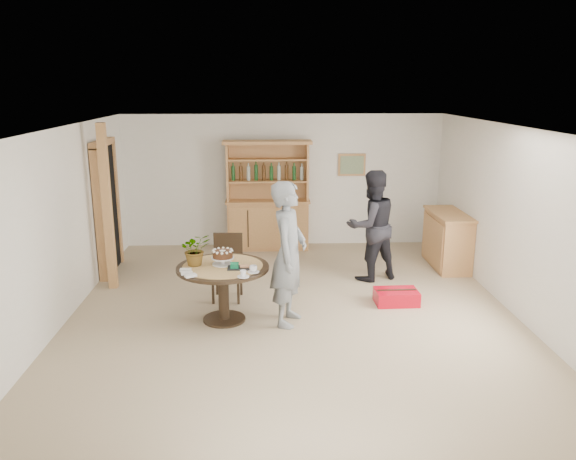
# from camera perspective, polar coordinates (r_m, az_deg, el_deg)

# --- Properties ---
(ground) EXTENTS (7.00, 7.00, 0.00)m
(ground) POSITION_cam_1_polar(r_m,az_deg,el_deg) (7.69, 0.49, -8.64)
(ground) COLOR tan
(ground) RESTS_ON ground
(room_shell) EXTENTS (6.04, 7.04, 2.52)m
(room_shell) POSITION_cam_1_polar(r_m,az_deg,el_deg) (7.19, 0.54, 4.24)
(room_shell) COLOR white
(room_shell) RESTS_ON ground
(doorway) EXTENTS (0.13, 1.10, 2.18)m
(doorway) POSITION_cam_1_polar(r_m,az_deg,el_deg) (9.60, -17.95, 2.32)
(doorway) COLOR black
(doorway) RESTS_ON ground
(pine_post) EXTENTS (0.12, 0.12, 2.50)m
(pine_post) POSITION_cam_1_polar(r_m,az_deg,el_deg) (8.76, -17.88, 2.15)
(pine_post) COLOR tan
(pine_post) RESTS_ON ground
(hutch) EXTENTS (1.62, 0.54, 2.04)m
(hutch) POSITION_cam_1_polar(r_m,az_deg,el_deg) (10.56, -2.06, 1.78)
(hutch) COLOR tan
(hutch) RESTS_ON ground
(sideboard) EXTENTS (0.54, 1.26, 0.94)m
(sideboard) POSITION_cam_1_polar(r_m,az_deg,el_deg) (9.91, 15.89, -0.93)
(sideboard) COLOR tan
(sideboard) RESTS_ON ground
(dining_table) EXTENTS (1.20, 1.20, 0.76)m
(dining_table) POSITION_cam_1_polar(r_m,az_deg,el_deg) (7.36, -6.61, -4.76)
(dining_table) COLOR black
(dining_table) RESTS_ON ground
(dining_chair) EXTENTS (0.45, 0.45, 0.95)m
(dining_chair) POSITION_cam_1_polar(r_m,az_deg,el_deg) (8.17, -6.17, -3.29)
(dining_chair) COLOR black
(dining_chair) RESTS_ON ground
(birthday_cake) EXTENTS (0.30, 0.30, 0.20)m
(birthday_cake) POSITION_cam_1_polar(r_m,az_deg,el_deg) (7.32, -6.65, -2.57)
(birthday_cake) COLOR white
(birthday_cake) RESTS_ON dining_table
(flower_vase) EXTENTS (0.47, 0.44, 0.42)m
(flower_vase) POSITION_cam_1_polar(r_m,az_deg,el_deg) (7.33, -9.40, -1.94)
(flower_vase) COLOR #3F7233
(flower_vase) RESTS_ON dining_table
(gift_tray) EXTENTS (0.30, 0.20, 0.08)m
(gift_tray) POSITION_cam_1_polar(r_m,az_deg,el_deg) (7.17, -5.01, -3.71)
(gift_tray) COLOR black
(gift_tray) RESTS_ON dining_table
(coffee_cup_a) EXTENTS (0.15, 0.15, 0.09)m
(coffee_cup_a) POSITION_cam_1_polar(r_m,az_deg,el_deg) (7.02, -3.55, -4.00)
(coffee_cup_a) COLOR white
(coffee_cup_a) RESTS_ON dining_table
(coffee_cup_b) EXTENTS (0.15, 0.15, 0.08)m
(coffee_cup_b) POSITION_cam_1_polar(r_m,az_deg,el_deg) (6.86, -4.57, -4.50)
(coffee_cup_b) COLOR white
(coffee_cup_b) RESTS_ON dining_table
(napkins) EXTENTS (0.24, 0.33, 0.03)m
(napkins) POSITION_cam_1_polar(r_m,az_deg,el_deg) (7.05, -10.16, -4.30)
(napkins) COLOR white
(napkins) RESTS_ON dining_table
(teen_boy) EXTENTS (0.62, 0.78, 1.87)m
(teen_boy) POSITION_cam_1_polar(r_m,az_deg,el_deg) (7.15, 0.07, -2.44)
(teen_boy) COLOR slate
(teen_boy) RESTS_ON ground
(adult_person) EXTENTS (1.04, 0.93, 1.76)m
(adult_person) POSITION_cam_1_polar(r_m,az_deg,el_deg) (8.91, 8.47, 0.45)
(adult_person) COLOR black
(adult_person) RESTS_ON ground
(red_suitcase) EXTENTS (0.61, 0.41, 0.21)m
(red_suitcase) POSITION_cam_1_polar(r_m,az_deg,el_deg) (8.18, 10.94, -6.68)
(red_suitcase) COLOR red
(red_suitcase) RESTS_ON ground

